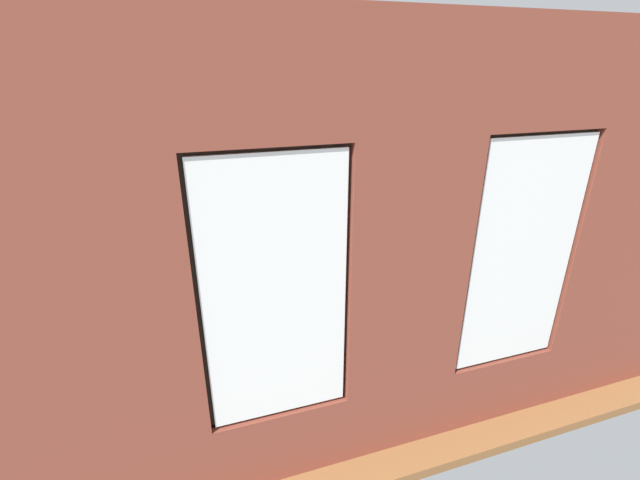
{
  "coord_description": "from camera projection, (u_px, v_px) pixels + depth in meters",
  "views": [
    {
      "loc": [
        1.58,
        5.35,
        3.23
      ],
      "look_at": [
        -0.06,
        0.4,
        1.08
      ],
      "focal_mm": 24.0,
      "sensor_mm": 36.0,
      "label": 1
    }
  ],
  "objects": [
    {
      "name": "potted_plant_near_tv",
      "position": [
        147.0,
        319.0,
        4.97
      ],
      "size": [
        0.54,
        0.54,
        0.72
      ],
      "color": "gray",
      "rests_on": "ground_plane"
    },
    {
      "name": "ground_plane",
      "position": [
        308.0,
        300.0,
        6.41
      ],
      "size": [
        6.74,
        6.26,
        0.1
      ],
      "primitive_type": "cube",
      "color": "brown"
    },
    {
      "name": "table_plant_small",
      "position": [
        345.0,
        264.0,
        6.31
      ],
      "size": [
        0.11,
        0.11,
        0.18
      ],
      "color": "beige",
      "rests_on": "coffee_table"
    },
    {
      "name": "potted_plant_corner_near_left",
      "position": [
        396.0,
        194.0,
        8.7
      ],
      "size": [
        0.94,
        0.98,
        1.44
      ],
      "color": "beige",
      "rests_on": "ground_plane"
    },
    {
      "name": "white_wall_right",
      "position": [
        47.0,
        207.0,
        4.66
      ],
      "size": [
        0.1,
        5.26,
        3.56
      ],
      "primitive_type": "cube",
      "color": "silver",
      "rests_on": "ground_plane"
    },
    {
      "name": "tv_flatscreen",
      "position": [
        100.0,
        260.0,
        5.55
      ],
      "size": [
        0.99,
        0.2,
        0.72
      ],
      "color": "black",
      "rests_on": "media_console"
    },
    {
      "name": "potted_plant_beside_window_right",
      "position": [
        154.0,
        399.0,
        3.64
      ],
      "size": [
        0.91,
        1.02,
        1.13
      ],
      "color": "gray",
      "rests_on": "ground_plane"
    },
    {
      "name": "cup_ceramic",
      "position": [
        299.0,
        283.0,
        5.87
      ],
      "size": [
        0.08,
        0.08,
        0.09
      ],
      "primitive_type": "cylinder",
      "color": "#B23D38",
      "rests_on": "coffee_table"
    },
    {
      "name": "potted_plant_by_left_couch",
      "position": [
        397.0,
        240.0,
        7.69
      ],
      "size": [
        0.3,
        0.3,
        0.44
      ],
      "color": "brown",
      "rests_on": "ground_plane"
    },
    {
      "name": "potted_plant_corner_far_left",
      "position": [
        568.0,
        315.0,
        4.99
      ],
      "size": [
        0.46,
        0.46,
        0.83
      ],
      "color": "#47423D",
      "rests_on": "ground_plane"
    },
    {
      "name": "papasan_chair",
      "position": [
        248.0,
        227.0,
        7.91
      ],
      "size": [
        1.05,
        1.05,
        0.67
      ],
      "color": "olive",
      "rests_on": "ground_plane"
    },
    {
      "name": "media_console",
      "position": [
        109.0,
        302.0,
        5.78
      ],
      "size": [
        1.1,
        0.42,
        0.51
      ],
      "primitive_type": "cube",
      "color": "black",
      "rests_on": "ground_plane"
    },
    {
      "name": "remote_black",
      "position": [
        311.0,
        275.0,
        6.15
      ],
      "size": [
        0.16,
        0.14,
        0.02
      ],
      "primitive_type": "cube",
      "rotation": [
        0.0,
        0.0,
        4.05
      ],
      "color": "black",
      "rests_on": "coffee_table"
    },
    {
      "name": "potted_plant_between_couches",
      "position": [
        408.0,
        335.0,
        4.51
      ],
      "size": [
        0.55,
        0.55,
        0.91
      ],
      "color": "#9E5638",
      "rests_on": "ground_plane"
    },
    {
      "name": "candle_jar",
      "position": [
        324.0,
        274.0,
        6.09
      ],
      "size": [
        0.08,
        0.08,
        0.13
      ],
      "primitive_type": "cylinder",
      "color": "#B7333D",
      "rests_on": "coffee_table"
    },
    {
      "name": "potted_plant_mid_room_small",
      "position": [
        335.0,
        244.0,
        7.55
      ],
      "size": [
        0.28,
        0.28,
        0.44
      ],
      "color": "brown",
      "rests_on": "ground_plane"
    },
    {
      "name": "couch_by_window",
      "position": [
        287.0,
        384.0,
        4.17
      ],
      "size": [
        1.77,
        0.87,
        0.8
      ],
      "color": "black",
      "rests_on": "ground_plane"
    },
    {
      "name": "coffee_table",
      "position": [
        324.0,
        281.0,
        6.13
      ],
      "size": [
        1.34,
        0.81,
        0.4
      ],
      "color": "#A87547",
      "rests_on": "ground_plane"
    },
    {
      "name": "brick_wall_with_windows",
      "position": [
        409.0,
        268.0,
        3.3
      ],
      "size": [
        6.14,
        0.3,
        3.56
      ],
      "color": "brown",
      "rests_on": "ground_plane"
    },
    {
      "name": "couch_left",
      "position": [
        461.0,
        266.0,
        6.63
      ],
      "size": [
        0.93,
        1.8,
        0.8
      ],
      "rotation": [
        0.0,
        0.0,
        1.54
      ],
      "color": "black",
      "rests_on": "ground_plane"
    }
  ]
}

